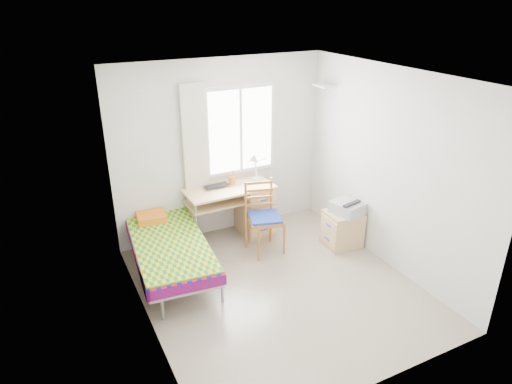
# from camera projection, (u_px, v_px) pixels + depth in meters

# --- Properties ---
(floor) EXTENTS (3.50, 3.50, 0.00)m
(floor) POSITION_uv_depth(u_px,v_px,m) (279.00, 287.00, 5.71)
(floor) COLOR #BCAD93
(floor) RESTS_ON ground
(ceiling) EXTENTS (3.50, 3.50, 0.00)m
(ceiling) POSITION_uv_depth(u_px,v_px,m) (284.00, 77.00, 4.67)
(ceiling) COLOR white
(ceiling) RESTS_ON wall_back
(wall_back) EXTENTS (3.20, 0.00, 3.20)m
(wall_back) POSITION_uv_depth(u_px,v_px,m) (221.00, 149.00, 6.62)
(wall_back) COLOR silver
(wall_back) RESTS_ON ground
(wall_left) EXTENTS (0.00, 3.50, 3.50)m
(wall_left) POSITION_uv_depth(u_px,v_px,m) (141.00, 222.00, 4.53)
(wall_left) COLOR silver
(wall_left) RESTS_ON ground
(wall_right) EXTENTS (0.00, 3.50, 3.50)m
(wall_right) POSITION_uv_depth(u_px,v_px,m) (389.00, 170.00, 5.85)
(wall_right) COLOR silver
(wall_right) RESTS_ON ground
(window) EXTENTS (1.10, 0.04, 1.30)m
(window) POSITION_uv_depth(u_px,v_px,m) (240.00, 130.00, 6.62)
(window) COLOR white
(window) RESTS_ON wall_back
(curtain) EXTENTS (0.35, 0.05, 1.70)m
(curtain) POSITION_uv_depth(u_px,v_px,m) (195.00, 145.00, 6.33)
(curtain) COLOR beige
(curtain) RESTS_ON wall_back
(floating_shelf) EXTENTS (0.20, 0.32, 0.03)m
(floating_shelf) POSITION_uv_depth(u_px,v_px,m) (324.00, 86.00, 6.61)
(floating_shelf) COLOR white
(floating_shelf) RESTS_ON wall_right
(bed) EXTENTS (1.07, 2.01, 0.84)m
(bed) POSITION_uv_depth(u_px,v_px,m) (168.00, 244.00, 5.90)
(bed) COLOR #96989E
(bed) RESTS_ON floor
(desk) EXTENTS (1.30, 0.61, 0.81)m
(desk) POSITION_uv_depth(u_px,v_px,m) (251.00, 206.00, 6.87)
(desk) COLOR #E2A776
(desk) RESTS_ON floor
(chair) EXTENTS (0.55, 0.55, 1.03)m
(chair) POSITION_uv_depth(u_px,v_px,m) (264.00, 213.00, 6.34)
(chair) COLOR #99601D
(chair) RESTS_ON floor
(cabinet) EXTENTS (0.51, 0.46, 0.53)m
(cabinet) POSITION_uv_depth(u_px,v_px,m) (342.00, 229.00, 6.57)
(cabinet) COLOR tan
(cabinet) RESTS_ON floor
(printer) EXTENTS (0.44, 0.48, 0.18)m
(printer) POSITION_uv_depth(u_px,v_px,m) (347.00, 207.00, 6.40)
(printer) COLOR #B1B3B9
(printer) RESTS_ON cabinet
(laptop) EXTENTS (0.38, 0.26, 0.03)m
(laptop) POSITION_uv_depth(u_px,v_px,m) (218.00, 187.00, 6.54)
(laptop) COLOR black
(laptop) RESTS_ON desk
(pen_cup) EXTENTS (0.10, 0.10, 0.11)m
(pen_cup) POSITION_uv_depth(u_px,v_px,m) (232.00, 180.00, 6.69)
(pen_cup) COLOR orange
(pen_cup) RESTS_ON desk
(task_lamp) EXTENTS (0.24, 0.34, 0.46)m
(task_lamp) POSITION_uv_depth(u_px,v_px,m) (256.00, 165.00, 6.60)
(task_lamp) COLOR white
(task_lamp) RESTS_ON desk
(book) EXTENTS (0.28, 0.31, 0.02)m
(book) POSITION_uv_depth(u_px,v_px,m) (216.00, 204.00, 6.57)
(book) COLOR gray
(book) RESTS_ON desk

